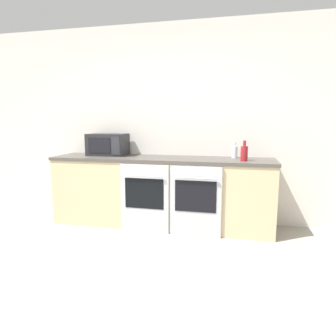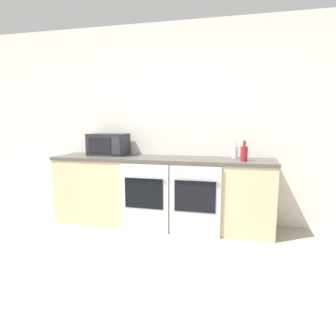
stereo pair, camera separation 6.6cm
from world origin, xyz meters
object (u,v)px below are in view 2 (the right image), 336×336
(oven_right, at_px, (195,201))
(microwave, at_px, (108,144))
(oven_left, at_px, (144,198))
(bottle_red, at_px, (244,153))
(bottle_clear, at_px, (235,152))

(oven_right, bearing_deg, microwave, 162.19)
(oven_left, distance_m, microwave, 0.96)
(oven_right, bearing_deg, oven_left, 180.00)
(microwave, bearing_deg, oven_right, -17.81)
(oven_left, bearing_deg, microwave, 147.69)
(oven_left, xyz_separation_m, bottle_red, (1.14, 0.21, 0.55))
(oven_left, relative_size, bottle_clear, 4.21)
(oven_right, xyz_separation_m, microwave, (-1.25, 0.40, 0.60))
(oven_left, height_order, microwave, microwave)
(microwave, distance_m, bottle_red, 1.79)
(bottle_red, bearing_deg, microwave, 173.79)
(oven_left, relative_size, bottle_red, 3.53)
(oven_left, height_order, bottle_red, bottle_red)
(oven_left, distance_m, oven_right, 0.62)
(oven_right, height_order, microwave, microwave)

